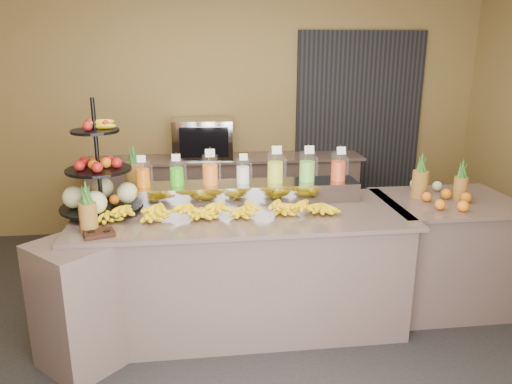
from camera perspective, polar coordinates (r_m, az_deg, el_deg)
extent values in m
plane|color=black|center=(3.90, -1.01, -16.81)|extent=(6.00, 6.00, 0.00)
cube|color=olive|center=(5.81, -3.78, 9.11)|extent=(6.00, 0.02, 2.80)
cube|color=black|center=(6.10, 11.58, 7.26)|extent=(1.50, 0.06, 2.20)
cube|color=gray|center=(3.94, -1.51, -8.94)|extent=(2.40, 0.90, 0.90)
cube|color=gray|center=(3.77, -1.57, -2.54)|extent=(2.50, 1.00, 0.03)
cube|color=gray|center=(3.66, -19.48, -12.08)|extent=(0.71, 0.71, 0.90)
cube|color=gray|center=(4.51, 20.54, -6.68)|extent=(1.00, 0.80, 0.90)
cube|color=gray|center=(4.36, 21.15, -1.04)|extent=(1.08, 0.88, 0.03)
cube|color=gray|center=(5.76, -3.45, -0.63)|extent=(3.00, 0.50, 0.90)
cube|color=gray|center=(5.64, -3.53, 3.88)|extent=(3.10, 0.55, 0.03)
cube|color=gray|center=(4.01, -1.48, -0.01)|extent=(1.85, 0.30, 0.15)
cylinder|color=silver|center=(3.97, -12.79, 2.05)|extent=(0.11, 0.11, 0.20)
cylinder|color=#D76100|center=(3.97, -12.76, 1.59)|extent=(0.10, 0.10, 0.14)
cylinder|color=gray|center=(3.97, -13.02, 2.72)|extent=(0.01, 0.01, 0.24)
cube|color=white|center=(3.89, -12.98, 3.72)|extent=(0.07, 0.02, 0.06)
cylinder|color=silver|center=(3.95, -9.04, 2.20)|extent=(0.11, 0.11, 0.21)
cylinder|color=#2DB810|center=(3.95, -9.02, 1.74)|extent=(0.11, 0.11, 0.14)
cylinder|color=gray|center=(3.95, -9.27, 2.89)|extent=(0.01, 0.01, 0.24)
cube|color=white|center=(3.87, -9.14, 3.90)|extent=(0.07, 0.02, 0.06)
cylinder|color=silver|center=(3.94, -5.27, 2.52)|extent=(0.13, 0.13, 0.23)
cylinder|color=orange|center=(3.95, -5.25, 2.00)|extent=(0.12, 0.12, 0.16)
cylinder|color=gray|center=(3.94, -5.52, 3.30)|extent=(0.01, 0.01, 0.28)
cube|color=white|center=(3.85, -5.29, 4.45)|extent=(0.07, 0.02, 0.06)
cylinder|color=silver|center=(3.96, -1.50, 2.40)|extent=(0.11, 0.11, 0.20)
cylinder|color=silver|center=(3.97, -1.50, 1.96)|extent=(0.10, 0.10, 0.13)
cylinder|color=gray|center=(3.96, -1.71, 3.06)|extent=(0.01, 0.01, 0.23)
cube|color=white|center=(3.89, -1.44, 4.03)|extent=(0.06, 0.02, 0.05)
cylinder|color=silver|center=(3.99, 2.22, 2.82)|extent=(0.13, 0.13, 0.24)
cylinder|color=#C5D02B|center=(4.00, 2.21, 2.29)|extent=(0.12, 0.12, 0.17)
cylinder|color=gray|center=(3.99, 1.97, 3.62)|extent=(0.01, 0.01, 0.29)
cube|color=white|center=(3.90, 2.39, 4.82)|extent=(0.08, 0.02, 0.07)
cylinder|color=silver|center=(4.04, 5.86, 2.89)|extent=(0.13, 0.13, 0.24)
cylinder|color=#6EC63C|center=(4.05, 5.85, 2.37)|extent=(0.12, 0.12, 0.16)
cylinder|color=gray|center=(4.03, 5.63, 3.66)|extent=(0.01, 0.01, 0.28)
cube|color=white|center=(3.95, 6.12, 4.82)|extent=(0.08, 0.02, 0.06)
cylinder|color=silver|center=(4.11, 9.40, 2.89)|extent=(0.12, 0.12, 0.23)
cylinder|color=#CB4118|center=(4.12, 9.38, 2.40)|extent=(0.11, 0.11, 0.15)
cylinder|color=gray|center=(4.10, 9.19, 3.61)|extent=(0.01, 0.01, 0.27)
cube|color=white|center=(4.02, 9.72, 4.69)|extent=(0.07, 0.02, 0.06)
ellipsoid|color=yellow|center=(3.74, -16.55, -2.44)|extent=(0.22, 0.16, 0.09)
ellipsoid|color=yellow|center=(3.69, -11.67, -2.29)|extent=(0.22, 0.16, 0.09)
ellipsoid|color=yellow|center=(3.68, -6.71, -2.12)|extent=(0.22, 0.16, 0.09)
ellipsoid|color=yellow|center=(3.70, -1.75, -1.94)|extent=(0.22, 0.16, 0.09)
ellipsoid|color=yellow|center=(3.74, 3.13, -1.74)|extent=(0.22, 0.16, 0.09)
ellipsoid|color=yellow|center=(3.81, 7.87, -1.54)|extent=(0.22, 0.16, 0.09)
ellipsoid|color=yellow|center=(3.69, -14.19, -1.43)|extent=(0.18, 0.15, 0.08)
ellipsoid|color=yellow|center=(3.67, -10.90, -1.32)|extent=(0.18, 0.15, 0.08)
ellipsoid|color=yellow|center=(3.66, -7.57, -1.21)|extent=(0.18, 0.15, 0.08)
ellipsoid|color=yellow|center=(3.67, -4.25, -1.09)|extent=(0.18, 0.15, 0.08)
ellipsoid|color=yellow|center=(3.68, -0.94, -0.96)|extent=(0.18, 0.15, 0.08)
ellipsoid|color=yellow|center=(3.71, 2.33, -0.84)|extent=(0.18, 0.15, 0.08)
ellipsoid|color=yellow|center=(3.75, 5.54, -0.72)|extent=(0.18, 0.15, 0.08)
cylinder|color=black|center=(3.82, -17.67, 3.85)|extent=(0.03, 0.03, 0.86)
cylinder|color=black|center=(3.92, -17.19, -1.59)|extent=(0.70, 0.70, 0.02)
cylinder|color=black|center=(3.84, -17.55, 2.46)|extent=(0.54, 0.54, 0.02)
cylinder|color=black|center=(3.79, -17.92, 6.65)|extent=(0.39, 0.39, 0.02)
sphere|color=#C7CF8E|center=(3.86, -14.53, -0.22)|extent=(0.16, 0.16, 0.16)
sphere|color=maroon|center=(3.81, -15.64, 3.25)|extent=(0.08, 0.08, 0.08)
sphere|color=orange|center=(3.92, -18.63, -0.90)|extent=(0.09, 0.09, 0.09)
cube|color=black|center=(3.47, -17.50, -4.54)|extent=(0.23, 0.20, 0.03)
cylinder|color=brown|center=(3.53, -18.61, -2.77)|extent=(0.12, 0.12, 0.20)
cone|color=#24521B|center=(3.48, -18.88, 0.05)|extent=(0.06, 0.06, 0.16)
cylinder|color=brown|center=(4.22, -13.66, 1.33)|extent=(0.15, 0.15, 0.29)
cone|color=#24521B|center=(4.17, -13.86, 4.29)|extent=(0.08, 0.08, 0.16)
cylinder|color=brown|center=(4.32, 18.22, 0.87)|extent=(0.12, 0.12, 0.22)
cylinder|color=brown|center=(4.39, 22.32, 0.43)|extent=(0.11, 0.11, 0.19)
ellipsoid|color=orange|center=(4.20, 21.16, -0.84)|extent=(0.33, 0.22, 0.08)
cube|color=gray|center=(5.59, -6.03, 6.11)|extent=(0.68, 0.50, 0.43)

